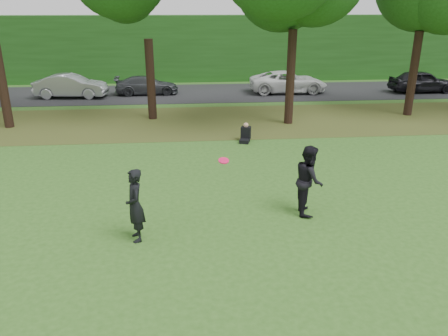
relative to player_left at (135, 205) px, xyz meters
name	(u,v)px	position (x,y,z in m)	size (l,w,h in m)	color
ground	(242,253)	(2.62, -0.94, -0.96)	(120.00, 120.00, 0.00)	#2E561B
leaf_litter	(210,121)	(2.62, 12.06, -0.95)	(60.00, 7.00, 0.01)	#51481C
street	(203,93)	(2.62, 20.06, -0.95)	(70.00, 7.00, 0.02)	black
far_hedge	(199,48)	(2.62, 26.06, 1.54)	(70.00, 3.00, 5.00)	#1C4914
player_left	(135,205)	(0.00, 0.00, 0.00)	(0.70, 0.46, 1.92)	black
player_right	(309,180)	(4.79, 1.14, 0.06)	(0.99, 0.77, 2.03)	black
parked_cars	(203,84)	(2.65, 19.36, -0.23)	(37.65, 2.89, 1.51)	black
frisbee	(224,161)	(2.26, 0.23, 1.05)	(0.38, 0.37, 0.13)	#F31452
seated_person	(245,134)	(3.98, 8.39, -0.65)	(0.61, 0.82, 0.83)	black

